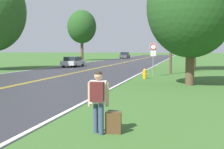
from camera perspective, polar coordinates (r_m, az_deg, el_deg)
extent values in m
cylinder|color=#38476B|center=(8.51, -2.99, -7.91)|extent=(0.13, 0.13, 0.82)
cylinder|color=#38476B|center=(8.32, -1.98, -8.20)|extent=(0.13, 0.13, 0.82)
cube|color=white|center=(8.29, -2.50, -3.23)|extent=(0.45, 0.21, 0.61)
sphere|color=tan|center=(8.24, -2.52, -0.27)|extent=(0.22, 0.22, 0.22)
sphere|color=#2D2319|center=(8.24, -2.52, -0.01)|extent=(0.20, 0.20, 0.20)
cylinder|color=tan|center=(8.35, -4.14, -3.60)|extent=(0.09, 0.09, 0.65)
cylinder|color=tan|center=(8.25, -0.84, -3.69)|extent=(0.09, 0.09, 0.65)
cube|color=#561E1E|center=(8.11, -2.76, -3.18)|extent=(0.37, 0.20, 0.52)
cube|color=brown|center=(8.46, 0.26, -8.80)|extent=(0.44, 0.22, 0.59)
cylinder|color=black|center=(8.39, 0.26, -6.59)|extent=(0.30, 0.04, 0.02)
cylinder|color=gold|center=(24.11, 6.01, -0.08)|extent=(0.28, 0.28, 0.57)
sphere|color=gold|center=(24.09, 6.02, 0.74)|extent=(0.27, 0.27, 0.27)
cylinder|color=gold|center=(24.09, 6.44, 0.07)|extent=(0.08, 0.10, 0.10)
cylinder|color=gold|center=(24.13, 5.59, 0.08)|extent=(0.08, 0.10, 0.10)
cylinder|color=gray|center=(26.17, 7.53, 2.64)|extent=(0.07, 0.07, 2.72)
cylinder|color=white|center=(26.13, 7.55, 5.07)|extent=(0.60, 0.02, 0.60)
torus|color=red|center=(26.12, 7.54, 5.07)|extent=(0.55, 0.07, 0.55)
cube|color=white|center=(26.13, 7.53, 3.87)|extent=(0.44, 0.02, 0.44)
cylinder|color=brown|center=(28.94, 10.73, 7.56)|extent=(0.24, 0.24, 7.54)
cylinder|color=brown|center=(34.59, 14.63, 4.17)|extent=(0.61, 0.61, 4.13)
ellipsoid|color=#2D5B23|center=(34.87, 14.79, 11.87)|extent=(6.14, 6.14, 7.06)
cylinder|color=brown|center=(20.13, 14.06, 1.70)|extent=(0.55, 0.55, 2.55)
ellipsoid|color=#234C1E|center=(20.28, 14.27, 11.94)|extent=(5.49, 5.49, 6.31)
cylinder|color=brown|center=(63.65, -5.50, 4.53)|extent=(0.58, 0.58, 4.33)
ellipsoid|color=#234C1E|center=(63.81, -5.54, 8.70)|extent=(5.81, 5.81, 6.69)
cylinder|color=black|center=(42.25, -7.42, 1.95)|extent=(0.21, 0.62, 0.61)
cylinder|color=black|center=(41.75, -5.39, 1.94)|extent=(0.21, 0.62, 0.61)
cylinder|color=black|center=(39.47, -8.86, 1.75)|extent=(0.21, 0.62, 0.61)
cylinder|color=black|center=(38.93, -6.70, 1.73)|extent=(0.21, 0.62, 0.61)
cube|color=silver|center=(40.58, -7.08, 2.18)|extent=(1.88, 4.83, 0.53)
cube|color=#1E232D|center=(40.38, -7.17, 2.90)|extent=(1.62, 2.67, 0.50)
cylinder|color=black|center=(78.90, 1.97, 3.25)|extent=(0.21, 0.71, 0.71)
cylinder|color=black|center=(78.56, 3.15, 3.24)|extent=(0.21, 0.71, 0.71)
cylinder|color=black|center=(76.28, 1.54, 3.21)|extent=(0.21, 0.71, 0.71)
cylinder|color=black|center=(75.93, 2.77, 3.20)|extent=(0.21, 0.71, 0.71)
cube|color=#47474C|center=(77.41, 2.36, 3.40)|extent=(1.92, 4.35, 0.53)
cube|color=#1E232D|center=(77.23, 2.33, 3.86)|extent=(1.67, 2.40, 0.71)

